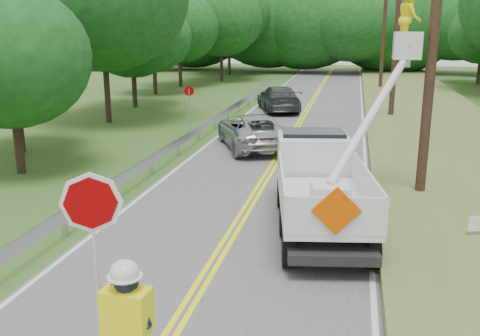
# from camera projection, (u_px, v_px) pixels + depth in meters

# --- Properties ---
(road) EXTENTS (7.20, 96.00, 0.03)m
(road) POSITION_uv_depth(u_px,v_px,m) (280.00, 155.00, 22.17)
(road) COLOR #4F4F51
(road) RESTS_ON ground
(guardrail) EXTENTS (0.18, 48.00, 0.77)m
(guardrail) POSITION_uv_depth(u_px,v_px,m) (193.00, 134.00, 23.70)
(guardrail) COLOR #A5A9AD
(guardrail) RESTS_ON ground
(utility_poles) EXTENTS (1.60, 43.30, 10.00)m
(utility_poles) POSITION_uv_depth(u_px,v_px,m) (409.00, 24.00, 22.68)
(utility_poles) COLOR black
(utility_poles) RESTS_ON ground
(tall_grass_verge) EXTENTS (7.00, 96.00, 0.30)m
(tall_grass_verge) POSITION_uv_depth(u_px,v_px,m) (462.00, 160.00, 20.71)
(tall_grass_verge) COLOR #5D672A
(tall_grass_verge) RESTS_ON ground
(treeline_left) EXTENTS (10.00, 57.37, 10.92)m
(treeline_left) POSITION_uv_depth(u_px,v_px,m) (169.00, 19.00, 39.09)
(treeline_left) COLOR #332319
(treeline_left) RESTS_ON ground
(treeline_horizon) EXTENTS (55.62, 14.27, 11.27)m
(treeline_horizon) POSITION_uv_depth(u_px,v_px,m) (329.00, 24.00, 60.93)
(treeline_horizon) COLOR #104016
(treeline_horizon) RESTS_ON ground
(flagger) EXTENTS (1.23, 0.55, 3.34)m
(flagger) POSITION_uv_depth(u_px,v_px,m) (127.00, 331.00, 7.14)
(flagger) COLOR #191E33
(flagger) RESTS_ON road
(bucket_truck) EXTENTS (4.05, 6.83, 6.18)m
(bucket_truck) POSITION_uv_depth(u_px,v_px,m) (326.00, 166.00, 14.63)
(bucket_truck) COLOR black
(bucket_truck) RESTS_ON road
(suv_silver) EXTENTS (4.40, 5.89, 1.49)m
(suv_silver) POSITION_uv_depth(u_px,v_px,m) (253.00, 131.00, 23.27)
(suv_silver) COLOR #A6A9AE
(suv_silver) RESTS_ON road
(suv_darkgrey) EXTENTS (3.68, 5.74, 1.55)m
(suv_darkgrey) POSITION_uv_depth(u_px,v_px,m) (279.00, 98.00, 33.54)
(suv_darkgrey) COLOR #3A3D41
(suv_darkgrey) RESTS_ON road
(stop_sign_permanent) EXTENTS (0.49, 0.15, 2.37)m
(stop_sign_permanent) POSITION_uv_depth(u_px,v_px,m) (189.00, 102.00, 26.24)
(stop_sign_permanent) COLOR #A5A9AD
(stop_sign_permanent) RESTS_ON ground
(yard_sign) EXTENTS (0.51, 0.22, 0.77)m
(yard_sign) POSITION_uv_depth(u_px,v_px,m) (479.00, 225.00, 12.79)
(yard_sign) COLOR white
(yard_sign) RESTS_ON ground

